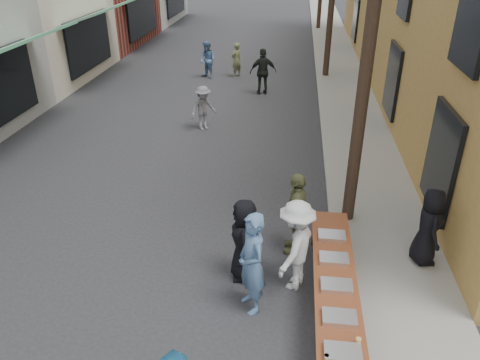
% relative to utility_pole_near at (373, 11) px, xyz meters
% --- Properties ---
extents(ground, '(120.00, 120.00, 0.00)m').
position_rel_utility_pole_near_xyz_m(ground, '(-4.30, -3.00, -4.50)').
color(ground, '#28282B').
rests_on(ground, ground).
extents(sidewalk, '(2.20, 60.00, 0.10)m').
position_rel_utility_pole_near_xyz_m(sidewalk, '(0.70, 12.00, -4.45)').
color(sidewalk, gray).
rests_on(sidewalk, ground).
extents(utility_pole_near, '(0.26, 0.26, 9.00)m').
position_rel_utility_pole_near_xyz_m(utility_pole_near, '(0.00, 0.00, 0.00)').
color(utility_pole_near, '#2D2116').
rests_on(utility_pole_near, ground).
extents(serving_table, '(0.70, 4.00, 0.75)m').
position_rel_utility_pole_near_xyz_m(serving_table, '(-0.50, -2.91, -3.79)').
color(serving_table, brown).
rests_on(serving_table, ground).
extents(catering_tray_sausage, '(0.50, 0.33, 0.08)m').
position_rel_utility_pole_near_xyz_m(catering_tray_sausage, '(-0.50, -4.56, -3.71)').
color(catering_tray_sausage, maroon).
rests_on(catering_tray_sausage, serving_table).
extents(catering_tray_foil_b, '(0.50, 0.33, 0.08)m').
position_rel_utility_pole_near_xyz_m(catering_tray_foil_b, '(-0.50, -3.91, -3.71)').
color(catering_tray_foil_b, '#B2B2B7').
rests_on(catering_tray_foil_b, serving_table).
extents(catering_tray_buns, '(0.50, 0.33, 0.08)m').
position_rel_utility_pole_near_xyz_m(catering_tray_buns, '(-0.50, -3.21, -3.71)').
color(catering_tray_buns, tan).
rests_on(catering_tray_buns, serving_table).
extents(catering_tray_foil_d, '(0.50, 0.33, 0.08)m').
position_rel_utility_pole_near_xyz_m(catering_tray_foil_d, '(-0.50, -2.51, -3.71)').
color(catering_tray_foil_d, '#B2B2B7').
rests_on(catering_tray_foil_d, serving_table).
extents(catering_tray_buns_end, '(0.50, 0.33, 0.08)m').
position_rel_utility_pole_near_xyz_m(catering_tray_buns_end, '(-0.50, -1.81, -3.71)').
color(catering_tray_buns_end, tan).
rests_on(catering_tray_buns_end, serving_table).
extents(condiment_jar_c, '(0.07, 0.07, 0.08)m').
position_rel_utility_pole_near_xyz_m(condiment_jar_c, '(-0.72, -4.66, -3.71)').
color(condiment_jar_c, '#A57F26').
rests_on(condiment_jar_c, serving_table).
extents(guest_front_a, '(0.61, 0.86, 1.63)m').
position_rel_utility_pole_near_xyz_m(guest_front_a, '(-2.09, -2.19, -3.68)').
color(guest_front_a, black).
rests_on(guest_front_a, ground).
extents(guest_front_b, '(0.72, 0.81, 1.87)m').
position_rel_utility_pole_near_xyz_m(guest_front_b, '(-1.88, -2.99, -3.57)').
color(guest_front_b, '#51759D').
rests_on(guest_front_b, ground).
extents(guest_front_d, '(1.02, 1.29, 1.75)m').
position_rel_utility_pole_near_xyz_m(guest_front_d, '(-1.16, -2.33, -3.62)').
color(guest_front_d, silver).
rests_on(guest_front_d, ground).
extents(guest_front_e, '(0.51, 1.06, 1.75)m').
position_rel_utility_pole_near_xyz_m(guest_front_e, '(-1.17, -1.24, -3.62)').
color(guest_front_e, olive).
rests_on(guest_front_e, ground).
extents(server, '(0.56, 0.80, 1.56)m').
position_rel_utility_pole_near_xyz_m(server, '(1.30, -1.42, -3.62)').
color(server, black).
rests_on(server, sidewalk).
extents(passerby_left, '(1.05, 1.04, 1.45)m').
position_rel_utility_pole_near_xyz_m(passerby_left, '(-4.25, 5.12, -3.77)').
color(passerby_left, slate).
rests_on(passerby_left, ground).
extents(passerby_mid, '(1.13, 0.68, 1.81)m').
position_rel_utility_pole_near_xyz_m(passerby_mid, '(-2.62, 9.19, -3.60)').
color(passerby_mid, black).
rests_on(passerby_mid, ground).
extents(passerby_right, '(0.61, 0.65, 1.50)m').
position_rel_utility_pole_near_xyz_m(passerby_right, '(-3.99, 11.61, -3.75)').
color(passerby_right, '#5F6A3D').
rests_on(passerby_right, ground).
extents(passerby_far, '(0.99, 0.95, 1.60)m').
position_rel_utility_pole_near_xyz_m(passerby_far, '(-5.23, 11.24, -3.70)').
color(passerby_far, '#567BA7').
rests_on(passerby_far, ground).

